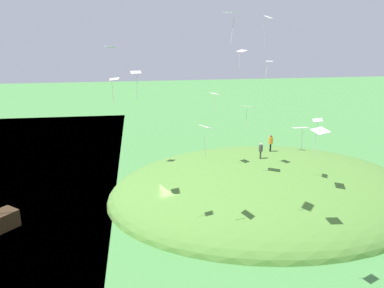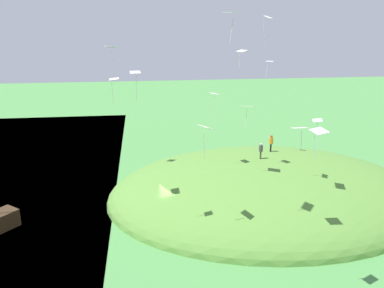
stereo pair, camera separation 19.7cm
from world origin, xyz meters
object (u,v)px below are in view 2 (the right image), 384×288
(person_on_hilltop, at_px, (271,141))
(kite_13, at_px, (269,62))
(kite_2, at_px, (267,20))
(kite_3, at_px, (242,52))
(kite_0, at_px, (114,80))
(kite_9, at_px, (206,129))
(kite_11, at_px, (215,95))
(kite_5, at_px, (248,108))
(kite_8, at_px, (319,132))
(kite_12, at_px, (300,129))
(kite_10, at_px, (111,47))
(kite_6, at_px, (135,75))
(kite_7, at_px, (231,14))
(person_walking_path, at_px, (261,149))
(kite_1, at_px, (317,121))
(mooring_post, at_px, (115,196))

(person_on_hilltop, bearing_deg, kite_13, -110.17)
(kite_2, relative_size, kite_3, 1.54)
(person_on_hilltop, distance_m, kite_0, 19.67)
(kite_0, height_order, kite_3, kite_3)
(kite_9, relative_size, kite_11, 1.05)
(person_on_hilltop, relative_size, kite_5, 0.79)
(kite_8, xyz_separation_m, kite_12, (0.83, 4.88, -1.16))
(kite_10, bearing_deg, kite_12, -45.97)
(person_on_hilltop, height_order, kite_10, kite_10)
(kite_3, xyz_separation_m, kite_6, (-9.23, -7.90, -0.79))
(kite_7, xyz_separation_m, kite_8, (4.02, -5.88, -6.47))
(kite_5, bearing_deg, kite_10, 153.20)
(kite_8, bearing_deg, kite_10, 123.95)
(person_walking_path, distance_m, person_on_hilltop, 3.28)
(kite_1, distance_m, kite_8, 10.60)
(kite_11, distance_m, kite_13, 7.91)
(kite_0, relative_size, kite_12, 1.00)
(kite_8, distance_m, kite_12, 5.09)
(person_on_hilltop, bearing_deg, kite_6, -40.84)
(kite_1, distance_m, kite_12, 5.80)
(kite_11, relative_size, kite_13, 1.38)
(kite_3, bearing_deg, kite_6, -139.46)
(kite_1, relative_size, kite_11, 0.64)
(kite_12, bearing_deg, kite_3, 101.45)
(kite_0, height_order, kite_10, kite_10)
(kite_7, distance_m, mooring_post, 21.48)
(kite_6, distance_m, kite_11, 11.79)
(kite_6, height_order, kite_7, kite_7)
(kite_12, bearing_deg, kite_1, 54.46)
(kite_9, distance_m, mooring_post, 15.10)
(kite_1, xyz_separation_m, kite_12, (-3.35, -4.69, 0.69))
(kite_1, xyz_separation_m, kite_3, (-5.32, 5.02, 5.16))
(kite_12, distance_m, mooring_post, 19.80)
(kite_2, bearing_deg, kite_12, -81.04)
(kite_6, bearing_deg, person_walking_path, 39.51)
(person_on_hilltop, bearing_deg, mooring_post, -70.60)
(kite_9, bearing_deg, kite_10, 119.40)
(person_on_hilltop, height_order, kite_13, kite_13)
(kite_9, xyz_separation_m, kite_13, (8.60, 13.43, 3.07))
(kite_8, relative_size, kite_13, 1.14)
(kite_10, height_order, kite_11, kite_10)
(person_walking_path, height_order, kite_1, kite_1)
(kite_1, height_order, kite_13, kite_13)
(kite_5, bearing_deg, person_on_hilltop, 55.38)
(kite_0, distance_m, kite_5, 11.83)
(person_on_hilltop, bearing_deg, kite_12, -3.84)
(kite_1, distance_m, kite_6, 15.46)
(kite_5, height_order, kite_8, kite_8)
(kite_8, bearing_deg, kite_5, 93.71)
(person_on_hilltop, xyz_separation_m, kite_0, (-15.70, -8.61, 8.14))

